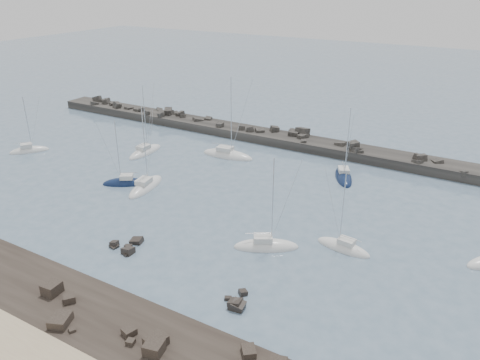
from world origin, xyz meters
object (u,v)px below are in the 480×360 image
sailboat_5 (266,247)px  sailboat_7 (343,248)px  sailboat_3 (146,187)px  sailboat_0 (29,151)px  sailboat_2 (125,183)px  sailboat_4 (228,156)px  sailboat_1 (145,152)px  sailboat_6 (343,177)px

sailboat_5 → sailboat_7: 9.96m
sailboat_3 → sailboat_7: 34.39m
sailboat_3 → sailboat_0: bearing=177.2°
sailboat_2 → sailboat_5: sailboat_5 is taller
sailboat_3 → sailboat_5: size_ratio=1.10×
sailboat_0 → sailboat_3: sailboat_3 is taller
sailboat_3 → sailboat_5: sailboat_3 is taller
sailboat_4 → sailboat_1: bearing=-156.4°
sailboat_4 → sailboat_6: (22.82, 1.27, -0.01)m
sailboat_6 → sailboat_7: sailboat_6 is taller
sailboat_2 → sailboat_3: size_ratio=0.81×
sailboat_5 → sailboat_7: (8.76, 4.75, -0.01)m
sailboat_2 → sailboat_4: sailboat_4 is taller
sailboat_2 → sailboat_7: 38.35m
sailboat_2 → sailboat_7: bearing=-1.5°
sailboat_7 → sailboat_0: bearing=177.2°
sailboat_3 → sailboat_6: sailboat_3 is taller
sailboat_0 → sailboat_6: bearing=18.0°
sailboat_6 → sailboat_5: bearing=-92.8°
sailboat_2 → sailboat_4: 21.37m
sailboat_1 → sailboat_3: size_ratio=0.97×
sailboat_0 → sailboat_2: bearing=-4.5°
sailboat_5 → sailboat_6: size_ratio=0.99×
sailboat_1 → sailboat_5: (36.54, -18.98, 0.01)m
sailboat_7 → sailboat_5: bearing=-151.5°
sailboat_2 → sailboat_5: 30.14m
sailboat_0 → sailboat_4: size_ratio=0.72×
sailboat_2 → sailboat_5: (29.58, -5.77, -0.00)m
sailboat_2 → sailboat_6: size_ratio=0.88×
sailboat_3 → sailboat_5: (25.60, -6.37, 0.00)m
sailboat_1 → sailboat_4: sailboat_4 is taller
sailboat_2 → sailboat_6: (30.88, 21.06, -0.01)m
sailboat_6 → sailboat_3: bearing=-142.8°
sailboat_5 → sailboat_6: (1.30, 26.82, -0.01)m
sailboat_4 → sailboat_7: sailboat_4 is taller
sailboat_0 → sailboat_4: (35.38, 17.63, -0.00)m
sailboat_0 → sailboat_4: 39.53m
sailboat_4 → sailboat_6: bearing=3.2°
sailboat_0 → sailboat_1: bearing=28.5°
sailboat_7 → sailboat_6: bearing=108.7°
sailboat_6 → sailboat_7: 23.30m
sailboat_2 → sailboat_5: size_ratio=0.89×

